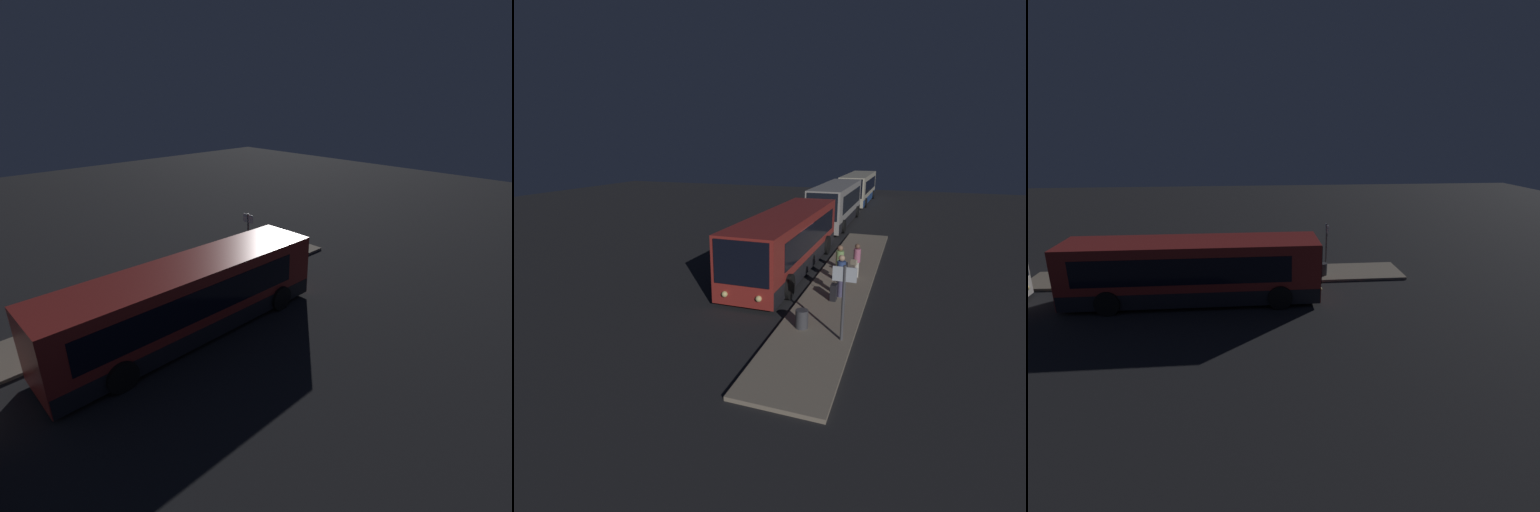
% 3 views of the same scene
% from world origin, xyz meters
% --- Properties ---
extents(ground, '(80.00, 80.00, 0.00)m').
position_xyz_m(ground, '(0.00, 0.00, 0.00)').
color(ground, '#232326').
extents(platform, '(20.00, 2.59, 0.12)m').
position_xyz_m(platform, '(0.00, 2.89, 0.06)').
color(platform, gray).
rests_on(platform, ground).
extents(bus_lead, '(11.62, 2.85, 2.90)m').
position_xyz_m(bus_lead, '(-1.00, -0.18, 1.45)').
color(bus_lead, maroon).
rests_on(bus_lead, ground).
extents(bus_second, '(10.63, 2.73, 3.10)m').
position_xyz_m(bus_second, '(-14.07, -0.18, 1.54)').
color(bus_second, '#B2ADA8').
rests_on(bus_second, ground).
extents(bus_third, '(11.22, 2.80, 3.03)m').
position_xyz_m(bus_third, '(-26.97, -0.18, 1.50)').
color(bus_third, beige).
rests_on(bus_third, ground).
extents(passenger_boarding, '(0.49, 0.60, 1.70)m').
position_xyz_m(passenger_boarding, '(0.42, 2.75, 1.05)').
color(passenger_boarding, '#2D2D33').
rests_on(passenger_boarding, platform).
extents(passenger_waiting, '(0.57, 0.46, 1.62)m').
position_xyz_m(passenger_waiting, '(-0.48, 3.37, 1.01)').
color(passenger_waiting, silver).
rests_on(passenger_waiting, platform).
extents(passenger_with_bags, '(0.61, 0.50, 1.78)m').
position_xyz_m(passenger_with_bags, '(2.22, 3.11, 1.09)').
color(passenger_with_bags, '#4C476B').
rests_on(passenger_with_bags, platform).
extents(suitcase, '(0.39, 0.23, 0.92)m').
position_xyz_m(suitcase, '(2.73, 2.93, 0.46)').
color(suitcase, black).
rests_on(suitcase, platform).
extents(sign_post, '(0.10, 0.75, 2.50)m').
position_xyz_m(sign_post, '(6.01, 3.83, 1.73)').
color(sign_post, '#4C4C51').
rests_on(sign_post, platform).
extents(trash_bin, '(0.44, 0.44, 0.65)m').
position_xyz_m(trash_bin, '(5.59, 2.40, 0.45)').
color(trash_bin, '#3F3F44').
rests_on(trash_bin, platform).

